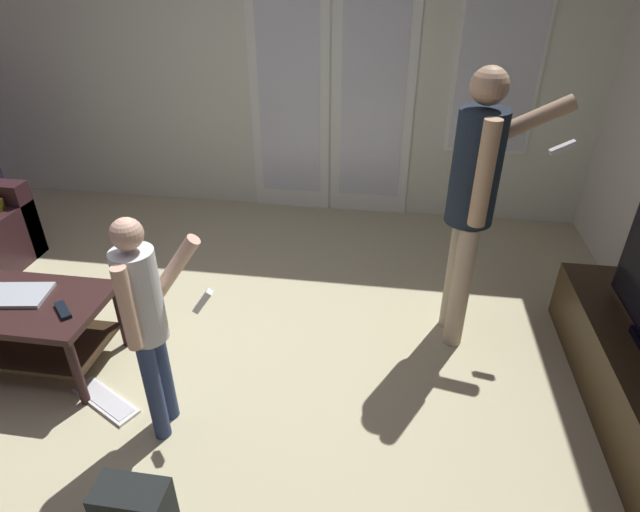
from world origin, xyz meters
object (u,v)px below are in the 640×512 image
at_px(person_child, 146,314).
at_px(laptop_closed, 16,295).
at_px(person_adult, 475,191).
at_px(backpack, 133,510).
at_px(coffee_table, 24,319).
at_px(tv_stand, 640,386).
at_px(tv_remote_black, 63,310).
at_px(loose_keyboard, 105,400).

relative_size(person_child, laptop_closed, 3.43).
relative_size(person_adult, laptop_closed, 4.73).
bearing_deg(backpack, coffee_table, 139.94).
xyz_separation_m(coffee_table, person_adult, (2.46, 0.66, 0.66)).
distance_m(tv_stand, person_adult, 1.32).
bearing_deg(coffee_table, tv_remote_black, -10.53).
relative_size(coffee_table, loose_keyboard, 2.09).
xyz_separation_m(tv_stand, tv_remote_black, (-3.04, -0.18, 0.28)).
bearing_deg(loose_keyboard, backpack, -52.42).
height_order(tv_stand, person_child, person_child).
distance_m(coffee_table, person_child, 1.07).
distance_m(coffee_table, laptop_closed, 0.14).
distance_m(laptop_closed, tv_remote_black, 0.35).
bearing_deg(tv_stand, coffee_table, -177.92).
bearing_deg(coffee_table, backpack, -40.06).
height_order(coffee_table, laptop_closed, laptop_closed).
bearing_deg(person_child, tv_stand, 10.44).
height_order(tv_stand, laptop_closed, laptop_closed).
xyz_separation_m(backpack, loose_keyboard, (-0.49, 0.64, -0.11)).
bearing_deg(tv_remote_black, person_child, 21.94).
xyz_separation_m(person_adult, tv_remote_black, (-2.15, -0.72, -0.52)).
distance_m(person_child, backpack, 0.82).
bearing_deg(tv_stand, backpack, -156.79).
distance_m(tv_stand, laptop_closed, 3.39).
bearing_deg(coffee_table, person_child, -18.73).
bearing_deg(backpack, loose_keyboard, 127.58).
distance_m(backpack, tv_remote_black, 1.15).
relative_size(coffee_table, tv_remote_black, 5.55).
bearing_deg(person_child, tv_remote_black, 157.51).
bearing_deg(laptop_closed, tv_remote_black, -24.04).
distance_m(person_adult, tv_remote_black, 2.32).
xyz_separation_m(tv_stand, backpack, (-2.31, -0.99, -0.07)).
distance_m(loose_keyboard, laptop_closed, 0.78).
relative_size(backpack, loose_keyboard, 0.68).
relative_size(laptop_closed, tv_remote_black, 2.05).
height_order(person_adult, loose_keyboard, person_adult).
bearing_deg(person_adult, coffee_table, -164.88).
bearing_deg(backpack, laptop_closed, 139.70).
distance_m(person_child, loose_keyboard, 0.82).
relative_size(loose_keyboard, laptop_closed, 1.29).
height_order(coffee_table, person_child, person_child).
relative_size(tv_stand, loose_keyboard, 3.94).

